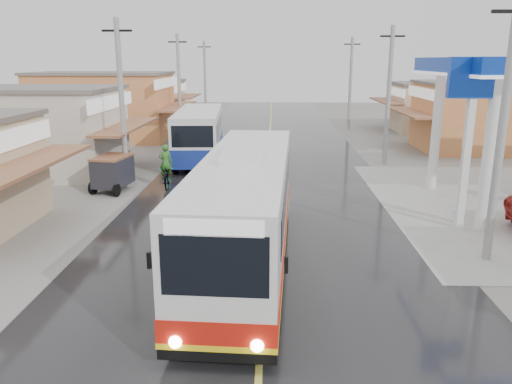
{
  "coord_description": "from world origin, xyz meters",
  "views": [
    {
      "loc": [
        0.24,
        -14.9,
        6.1
      ],
      "look_at": [
        -0.34,
        2.21,
        1.55
      ],
      "focal_mm": 35.0,
      "sensor_mm": 36.0,
      "label": 1
    }
  ],
  "objects_px": {
    "tricycle_near": "(112,171)",
    "cyclist": "(167,173)",
    "second_bus": "(199,134)",
    "coach_bus": "(246,209)"
  },
  "relations": [
    {
      "from": "coach_bus",
      "to": "tricycle_near",
      "type": "xyz_separation_m",
      "value": [
        -6.82,
        8.49,
        -0.77
      ]
    },
    {
      "from": "tricycle_near",
      "to": "cyclist",
      "type": "bearing_deg",
      "value": 28.82
    },
    {
      "from": "second_bus",
      "to": "coach_bus",
      "type": "bearing_deg",
      "value": -80.81
    },
    {
      "from": "coach_bus",
      "to": "second_bus",
      "type": "relative_size",
      "value": 1.22
    },
    {
      "from": "cyclist",
      "to": "tricycle_near",
      "type": "bearing_deg",
      "value": -167.83
    },
    {
      "from": "second_bus",
      "to": "tricycle_near",
      "type": "distance_m",
      "value": 8.24
    },
    {
      "from": "coach_bus",
      "to": "second_bus",
      "type": "xyz_separation_m",
      "value": [
        -3.75,
        16.1,
        -0.06
      ]
    },
    {
      "from": "coach_bus",
      "to": "cyclist",
      "type": "relative_size",
      "value": 5.4
    },
    {
      "from": "second_bus",
      "to": "cyclist",
      "type": "relative_size",
      "value": 4.42
    },
    {
      "from": "second_bus",
      "to": "tricycle_near",
      "type": "xyz_separation_m",
      "value": [
        -3.07,
        -7.61,
        -0.7
      ]
    }
  ]
}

